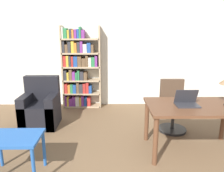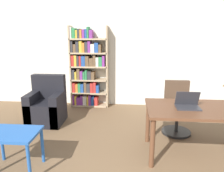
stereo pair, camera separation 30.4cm
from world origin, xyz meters
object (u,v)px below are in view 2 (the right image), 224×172
at_px(armchair, 47,107).
at_px(bookshelf, 87,69).
at_px(office_chair, 177,109).
at_px(desk, 196,115).
at_px(side_table_blue, 13,138).
at_px(laptop, 188,104).

relative_size(armchair, bookshelf, 0.49).
bearing_deg(office_chair, desk, -82.88).
height_order(desk, side_table_blue, desk).
bearing_deg(desk, side_table_blue, -167.00).
distance_m(office_chair, armchair, 2.55).
height_order(armchair, bookshelf, bookshelf).
relative_size(desk, bookshelf, 0.73).
distance_m(desk, laptop, 0.20).
distance_m(laptop, office_chair, 0.86).
height_order(side_table_blue, bookshelf, bookshelf).
bearing_deg(bookshelf, office_chair, -34.65).
relative_size(office_chair, side_table_blue, 1.42).
bearing_deg(armchair, bookshelf, 60.21).
relative_size(laptop, armchair, 0.35).
bearing_deg(desk, office_chair, 97.12).
bearing_deg(bookshelf, armchair, -119.79).
xyz_separation_m(desk, bookshelf, (-2.01, 2.11, 0.29)).
height_order(side_table_blue, armchair, armchair).
bearing_deg(office_chair, side_table_blue, -150.37).
xyz_separation_m(desk, office_chair, (-0.10, 0.78, -0.21)).
bearing_deg(desk, bookshelf, 133.68).
height_order(office_chair, bookshelf, bookshelf).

